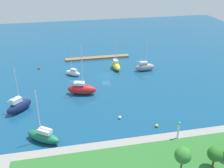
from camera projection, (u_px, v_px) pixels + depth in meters
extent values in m
plane|color=navy|center=(106.00, 76.00, 80.66)|extent=(160.00, 160.00, 0.00)
cube|color=olive|center=(98.00, 58.00, 94.21)|extent=(23.01, 2.18, 0.60)
cube|color=gray|center=(139.00, 145.00, 50.03)|extent=(72.55, 3.85, 1.14)
cylinder|color=silver|center=(178.00, 131.00, 50.51)|extent=(0.36, 0.36, 3.20)
sphere|color=green|center=(179.00, 123.00, 49.70)|extent=(0.56, 0.56, 0.56)
cylinder|color=brown|center=(213.00, 162.00, 43.69)|extent=(0.37, 0.37, 2.01)
sphere|color=#286B23|center=(215.00, 154.00, 42.91)|extent=(2.56, 2.56, 2.56)
cylinder|color=brown|center=(181.00, 168.00, 41.50)|extent=(0.31, 0.31, 3.50)
sphere|color=#337F2D|center=(183.00, 155.00, 40.38)|extent=(2.65, 2.65, 2.65)
ellipsoid|color=red|center=(82.00, 89.00, 69.33)|extent=(8.09, 4.68, 2.78)
cube|color=silver|center=(79.00, 83.00, 68.59)|extent=(3.09, 2.30, 0.76)
cylinder|color=silver|center=(82.00, 66.00, 66.33)|extent=(0.18, 0.18, 10.75)
cylinder|color=silver|center=(76.00, 81.00, 68.41)|extent=(3.51, 1.13, 0.15)
ellipsoid|color=white|center=(73.00, 73.00, 80.50)|extent=(4.99, 4.37, 1.66)
cube|color=silver|center=(74.00, 70.00, 79.83)|extent=(2.03, 1.88, 0.65)
cylinder|color=silver|center=(71.00, 62.00, 78.99)|extent=(0.12, 0.12, 5.66)
cylinder|color=silver|center=(75.00, 69.00, 79.47)|extent=(1.73, 1.37, 0.10)
ellipsoid|color=#19724C|center=(43.00, 137.00, 51.56)|extent=(7.40, 6.19, 2.22)
cube|color=silver|center=(45.00, 131.00, 50.68)|extent=(2.99, 2.69, 0.85)
cylinder|color=silver|center=(38.00, 112.00, 49.22)|extent=(0.18, 0.18, 9.07)
cylinder|color=silver|center=(46.00, 129.00, 50.29)|extent=(2.30, 1.69, 0.14)
ellipsoid|color=gray|center=(145.00, 67.00, 83.85)|extent=(6.46, 2.26, 2.38)
cube|color=silver|center=(144.00, 63.00, 83.06)|extent=(2.33, 1.34, 0.73)
cylinder|color=silver|center=(147.00, 51.00, 81.54)|extent=(0.15, 0.15, 8.41)
cylinder|color=silver|center=(142.00, 61.00, 82.70)|extent=(3.03, 0.16, 0.12)
ellipsoid|color=yellow|center=(116.00, 66.00, 85.06)|extent=(2.56, 6.43, 2.14)
cube|color=silver|center=(116.00, 61.00, 84.84)|extent=(1.44, 2.35, 0.84)
cylinder|color=silver|center=(116.00, 52.00, 82.60)|extent=(0.15, 0.15, 7.83)
cylinder|color=silver|center=(115.00, 59.00, 84.95)|extent=(0.28, 2.46, 0.12)
ellipsoid|color=#141E4C|center=(19.00, 106.00, 61.58)|extent=(6.47, 6.22, 2.64)
cube|color=silver|center=(16.00, 100.00, 60.36)|extent=(2.70, 2.64, 1.12)
cylinder|color=silver|center=(17.00, 85.00, 59.39)|extent=(0.16, 0.16, 8.47)
cylinder|color=silver|center=(13.00, 99.00, 59.57)|extent=(2.35, 2.18, 0.13)
sphere|color=red|center=(39.00, 68.00, 85.44)|extent=(0.65, 0.65, 0.65)
sphere|color=yellow|center=(157.00, 126.00, 56.27)|extent=(0.69, 0.69, 0.69)
sphere|color=white|center=(120.00, 117.00, 59.14)|extent=(0.71, 0.71, 0.71)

